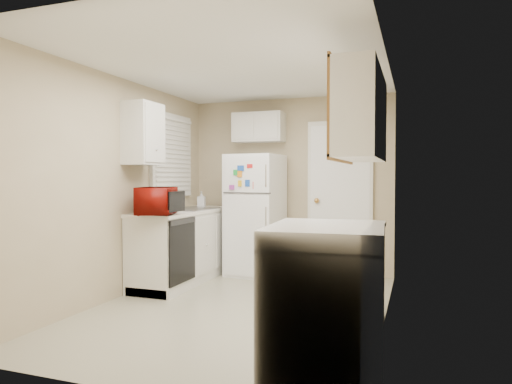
% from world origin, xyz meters
% --- Properties ---
extents(floor, '(3.80, 3.80, 0.00)m').
position_xyz_m(floor, '(0.00, 0.00, 0.00)').
color(floor, '#BCB79B').
rests_on(floor, ground).
extents(ceiling, '(3.80, 3.80, 0.00)m').
position_xyz_m(ceiling, '(0.00, 0.00, 2.40)').
color(ceiling, white).
rests_on(ceiling, floor).
extents(wall_left, '(3.80, 3.80, 0.00)m').
position_xyz_m(wall_left, '(-1.40, 0.00, 1.20)').
color(wall_left, tan).
rests_on(wall_left, floor).
extents(wall_right, '(3.80, 3.80, 0.00)m').
position_xyz_m(wall_right, '(1.40, 0.00, 1.20)').
color(wall_right, tan).
rests_on(wall_right, floor).
extents(wall_back, '(2.80, 2.80, 0.00)m').
position_xyz_m(wall_back, '(0.00, 1.90, 1.20)').
color(wall_back, tan).
rests_on(wall_back, floor).
extents(wall_front, '(2.80, 2.80, 0.00)m').
position_xyz_m(wall_front, '(0.00, -1.90, 1.20)').
color(wall_front, tan).
rests_on(wall_front, floor).
extents(left_counter, '(0.60, 1.80, 0.90)m').
position_xyz_m(left_counter, '(-1.10, 0.90, 0.45)').
color(left_counter, silver).
rests_on(left_counter, floor).
extents(dishwasher, '(0.03, 0.58, 0.72)m').
position_xyz_m(dishwasher, '(-0.81, 0.30, 0.49)').
color(dishwasher, black).
rests_on(dishwasher, floor).
extents(sink, '(0.54, 0.74, 0.16)m').
position_xyz_m(sink, '(-1.10, 1.05, 0.86)').
color(sink, gray).
rests_on(sink, left_counter).
extents(microwave, '(0.61, 0.47, 0.36)m').
position_xyz_m(microwave, '(-1.04, 0.15, 1.05)').
color(microwave, maroon).
rests_on(microwave, left_counter).
extents(soap_bottle, '(0.12, 0.12, 0.22)m').
position_xyz_m(soap_bottle, '(-1.15, 1.48, 1.00)').
color(soap_bottle, white).
rests_on(soap_bottle, left_counter).
extents(window_blinds, '(0.10, 0.98, 1.08)m').
position_xyz_m(window_blinds, '(-1.36, 1.05, 1.60)').
color(window_blinds, silver).
rests_on(window_blinds, wall_left).
extents(upper_cabinet_left, '(0.30, 0.45, 0.70)m').
position_xyz_m(upper_cabinet_left, '(-1.25, 0.22, 1.80)').
color(upper_cabinet_left, silver).
rests_on(upper_cabinet_left, wall_left).
extents(refrigerator, '(0.72, 0.70, 1.61)m').
position_xyz_m(refrigerator, '(-0.38, 1.54, 0.81)').
color(refrigerator, white).
rests_on(refrigerator, floor).
extents(cabinet_over_fridge, '(0.70, 0.30, 0.40)m').
position_xyz_m(cabinet_over_fridge, '(-0.40, 1.75, 2.00)').
color(cabinet_over_fridge, silver).
rests_on(cabinet_over_fridge, wall_back).
extents(interior_door, '(0.86, 0.06, 2.08)m').
position_xyz_m(interior_door, '(0.70, 1.86, 1.02)').
color(interior_door, white).
rests_on(interior_door, floor).
extents(right_counter, '(0.60, 2.00, 0.90)m').
position_xyz_m(right_counter, '(1.10, -0.80, 0.45)').
color(right_counter, silver).
rests_on(right_counter, floor).
extents(stove, '(0.74, 0.89, 1.03)m').
position_xyz_m(stove, '(1.15, -1.45, 0.51)').
color(stove, white).
rests_on(stove, floor).
extents(upper_cabinet_right, '(0.30, 1.20, 0.70)m').
position_xyz_m(upper_cabinet_right, '(1.25, -0.50, 1.80)').
color(upper_cabinet_right, silver).
rests_on(upper_cabinet_right, wall_right).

